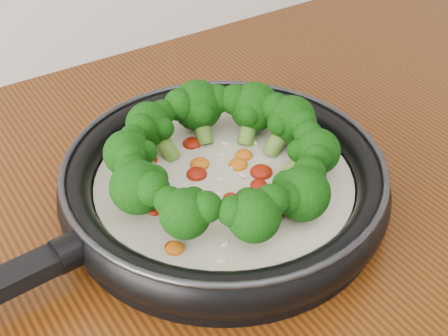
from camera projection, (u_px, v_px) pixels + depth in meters
skillet at (222, 178)px, 0.65m from camera, size 0.55×0.37×0.10m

